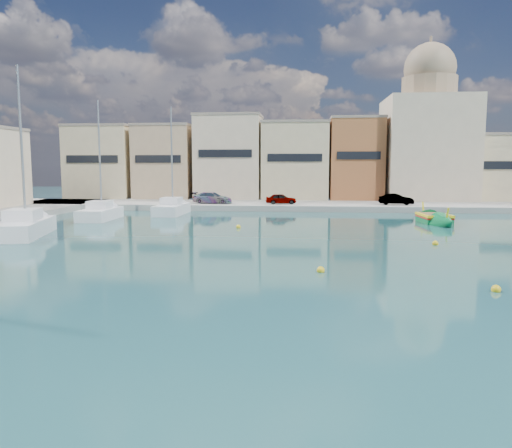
% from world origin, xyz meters
% --- Properties ---
extents(ground, '(160.00, 160.00, 0.00)m').
position_xyz_m(ground, '(0.00, 0.00, 0.00)').
color(ground, '#164142').
rests_on(ground, ground).
extents(north_quay, '(80.00, 8.00, 0.60)m').
position_xyz_m(north_quay, '(0.00, 32.00, 0.30)').
color(north_quay, gray).
rests_on(north_quay, ground).
extents(north_townhouses, '(83.20, 7.87, 10.19)m').
position_xyz_m(north_townhouses, '(6.68, 39.36, 5.00)').
color(north_townhouses, '#CAB88C').
rests_on(north_townhouses, ground).
extents(church_block, '(10.00, 10.00, 19.10)m').
position_xyz_m(church_block, '(10.00, 40.00, 8.41)').
color(church_block, beige).
rests_on(church_block, ground).
extents(parked_cars, '(23.31, 2.09, 1.23)m').
position_xyz_m(parked_cars, '(-7.38, 30.50, 1.19)').
color(parked_cars, '#4C1919').
rests_on(parked_cars, north_quay).
extents(luzzu_green, '(2.77, 8.35, 2.59)m').
position_xyz_m(luzzu_green, '(6.07, 19.86, 0.28)').
color(luzzu_green, '#0A7138').
rests_on(luzzu_green, ground).
extents(yacht_north, '(2.41, 8.26, 11.00)m').
position_xyz_m(yacht_north, '(-17.25, 26.18, 0.43)').
color(yacht_north, white).
rests_on(yacht_north, ground).
extents(yacht_midnorth, '(2.54, 7.85, 11.06)m').
position_xyz_m(yacht_midnorth, '(-22.31, 21.04, 0.44)').
color(yacht_midnorth, white).
rests_on(yacht_midnorth, ground).
extents(yacht_mid, '(4.76, 9.99, 12.18)m').
position_xyz_m(yacht_mid, '(-23.85, 11.32, 0.48)').
color(yacht_mid, white).
rests_on(yacht_mid, ground).
extents(mooring_buoys, '(26.03, 20.54, 0.36)m').
position_xyz_m(mooring_buoys, '(2.50, 6.75, 0.08)').
color(mooring_buoys, yellow).
rests_on(mooring_buoys, ground).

